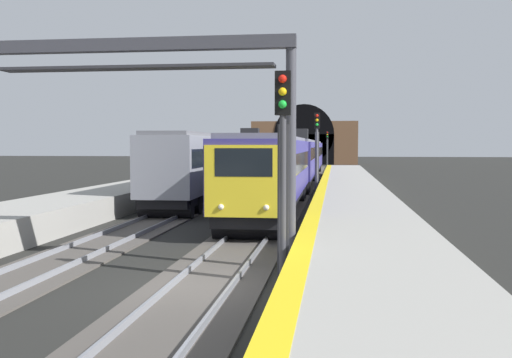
# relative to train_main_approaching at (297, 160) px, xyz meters

# --- Properties ---
(ground_plane) EXTENTS (320.00, 320.00, 0.00)m
(ground_plane) POSITION_rel_train_main_approaching_xyz_m (-35.01, 0.00, -2.22)
(ground_plane) COLOR black
(platform_right) EXTENTS (112.00, 3.76, 1.07)m
(platform_right) POSITION_rel_train_main_approaching_xyz_m (-35.01, -4.00, -1.69)
(platform_right) COLOR #9E9B93
(platform_right) RESTS_ON ground_plane
(platform_right_edge_strip) EXTENTS (112.00, 0.50, 0.01)m
(platform_right_edge_strip) POSITION_rel_train_main_approaching_xyz_m (-35.01, -2.37, -1.14)
(platform_right_edge_strip) COLOR yellow
(platform_right_edge_strip) RESTS_ON platform_right
(track_main_line) EXTENTS (160.00, 2.88, 0.21)m
(track_main_line) POSITION_rel_train_main_approaching_xyz_m (-35.01, 0.00, -2.18)
(track_main_line) COLOR #4C4742
(track_main_line) RESTS_ON ground_plane
(track_adjacent_line) EXTENTS (160.00, 2.67, 0.21)m
(track_adjacent_line) POSITION_rel_train_main_approaching_xyz_m (-35.01, 4.81, -2.18)
(track_adjacent_line) COLOR #4C4742
(track_adjacent_line) RESTS_ON ground_plane
(train_main_approaching) EXTENTS (58.37, 2.93, 4.75)m
(train_main_approaching) POSITION_rel_train_main_approaching_xyz_m (0.00, 0.00, 0.00)
(train_main_approaching) COLOR navy
(train_main_approaching) RESTS_ON ground_plane
(train_adjacent_platform) EXTENTS (38.72, 3.02, 4.98)m
(train_adjacent_platform) POSITION_rel_train_main_approaching_xyz_m (-3.73, 4.81, 0.11)
(train_adjacent_platform) COLOR gray
(train_adjacent_platform) RESTS_ON ground_plane
(railway_signal_near) EXTENTS (0.39, 0.38, 5.20)m
(railway_signal_near) POSITION_rel_train_main_approaching_xyz_m (-34.51, -1.85, 0.93)
(railway_signal_near) COLOR #38383D
(railway_signal_near) RESTS_ON ground_plane
(railway_signal_mid) EXTENTS (0.39, 0.38, 5.58)m
(railway_signal_mid) POSITION_rel_train_main_approaching_xyz_m (-8.63, -1.85, 1.13)
(railway_signal_mid) COLOR #4C4C54
(railway_signal_mid) RESTS_ON ground_plane
(railway_signal_far) EXTENTS (0.39, 0.38, 5.44)m
(railway_signal_far) POSITION_rel_train_main_approaching_xyz_m (39.59, -1.85, 1.06)
(railway_signal_far) COLOR #38383D
(railway_signal_far) RESTS_ON ground_plane
(overhead_signal_gantry) EXTENTS (0.70, 8.93, 6.37)m
(overhead_signal_gantry) POSITION_rel_train_main_approaching_xyz_m (-32.81, 2.40, 2.66)
(overhead_signal_gantry) COLOR #3F3F47
(overhead_signal_gantry) RESTS_ON ground_plane
(tunnel_portal) EXTENTS (2.65, 18.57, 10.48)m
(tunnel_portal) POSITION_rel_train_main_approaching_xyz_m (56.18, 2.40, 1.58)
(tunnel_portal) COLOR brown
(tunnel_portal) RESTS_ON ground_plane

